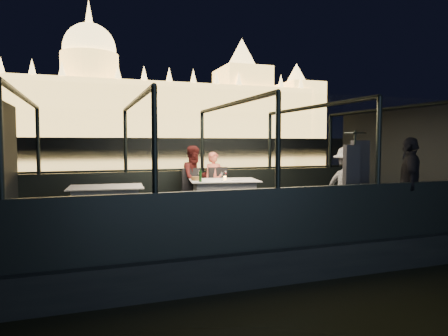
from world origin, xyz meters
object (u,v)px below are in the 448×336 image
object	(u,v)px
dining_table_aft	(106,204)
passenger_dark	(409,183)
dining_table_central	(224,197)
coat_stand	(354,182)
chair_port_right	(221,191)
wine_bottle	(200,175)
chair_port_left	(194,193)
passenger_stripe	(348,181)
person_man_maroon	(195,178)
person_woman_coral	(214,178)

from	to	relation	value
dining_table_aft	passenger_dark	world-z (taller)	passenger_dark
dining_table_central	coat_stand	bearing A→B (deg)	-58.24
chair_port_right	wine_bottle	xyz separation A→B (m)	(-0.70, -0.76, 0.47)
chair_port_left	passenger_dark	bearing A→B (deg)	-50.65
wine_bottle	dining_table_central	bearing A→B (deg)	23.51
dining_table_aft	passenger_stripe	world-z (taller)	passenger_stripe
passenger_stripe	person_man_maroon	bearing A→B (deg)	20.08
dining_table_aft	wine_bottle	size ratio (longest dim) A/B	4.89
dining_table_central	passenger_stripe	bearing A→B (deg)	-46.39
wine_bottle	person_woman_coral	bearing A→B (deg)	58.48
passenger_stripe	wine_bottle	size ratio (longest dim) A/B	5.31
dining_table_aft	person_woman_coral	size ratio (longest dim) A/B	1.02
chair_port_right	person_man_maroon	world-z (taller)	person_man_maroon
dining_table_central	passenger_dark	bearing A→B (deg)	-44.04
dining_table_central	dining_table_aft	size ratio (longest dim) A/B	1.05
chair_port_left	person_man_maroon	xyz separation A→B (m)	(0.09, 0.27, 0.30)
chair_port_right	passenger_dark	size ratio (longest dim) A/B	0.59
dining_table_aft	chair_port_right	world-z (taller)	chair_port_right
chair_port_left	person_man_maroon	size ratio (longest dim) A/B	0.65
wine_bottle	passenger_dark	bearing A→B (deg)	-35.18
passenger_stripe	person_woman_coral	bearing A→B (deg)	13.07
person_woman_coral	person_man_maroon	xyz separation A→B (m)	(-0.48, -0.04, 0.00)
coat_stand	passenger_dark	xyz separation A→B (m)	(1.10, -0.09, -0.05)
dining_table_central	person_woman_coral	bearing A→B (deg)	88.20
chair_port_left	person_man_maroon	bearing A→B (deg)	63.47
dining_table_aft	person_man_maroon	size ratio (longest dim) A/B	0.92
chair_port_left	coat_stand	size ratio (longest dim) A/B	0.55
dining_table_aft	person_man_maroon	world-z (taller)	person_man_maroon
dining_table_aft	chair_port_right	xyz separation A→B (m)	(2.55, 0.69, 0.06)
person_man_maroon	passenger_stripe	distance (m)	3.44
dining_table_central	passenger_stripe	distance (m)	2.64
dining_table_central	wine_bottle	world-z (taller)	wine_bottle
dining_table_aft	passenger_dark	xyz separation A→B (m)	(5.06, -2.34, 0.47)
chair_port_right	passenger_dark	world-z (taller)	passenger_dark
chair_port_right	dining_table_aft	bearing A→B (deg)	-167.15
chair_port_left	wine_bottle	bearing A→B (deg)	-101.40
passenger_dark	chair_port_left	bearing A→B (deg)	-92.30
person_man_maroon	passenger_stripe	xyz separation A→B (m)	(2.25, -2.60, 0.10)
dining_table_central	chair_port_left	size ratio (longest dim) A/B	1.48
person_woman_coral	person_man_maroon	bearing A→B (deg)	178.17
coat_stand	passenger_dark	bearing A→B (deg)	-4.84
chair_port_left	chair_port_right	xyz separation A→B (m)	(0.65, 0.05, 0.00)
person_woman_coral	wine_bottle	size ratio (longest dim) A/B	4.78
chair_port_right	coat_stand	size ratio (longest dim) A/B	0.55
chair_port_left	passenger_dark	xyz separation A→B (m)	(3.16, -2.97, 0.40)
chair_port_left	passenger_dark	distance (m)	4.36
dining_table_aft	passenger_stripe	xyz separation A→B (m)	(4.24, -1.70, 0.47)
chair_port_left	passenger_stripe	world-z (taller)	passenger_stripe
dining_table_aft	chair_port_left	world-z (taller)	chair_port_left
coat_stand	person_man_maroon	distance (m)	3.71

